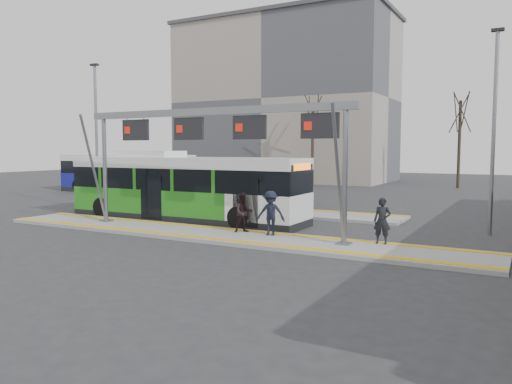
# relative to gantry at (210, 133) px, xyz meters

# --- Properties ---
(ground) EXTENTS (120.00, 120.00, 0.00)m
(ground) POSITION_rel_gantry_xyz_m (0.35, -0.25, -4.30)
(ground) COLOR #2D2D30
(ground) RESTS_ON ground
(platform_main) EXTENTS (22.00, 3.00, 0.15)m
(platform_main) POSITION_rel_gantry_xyz_m (0.35, -0.25, -4.22)
(platform_main) COLOR gray
(platform_main) RESTS_ON ground
(platform_second) EXTENTS (20.00, 3.00, 0.15)m
(platform_second) POSITION_rel_gantry_xyz_m (-3.65, 7.75, -4.22)
(platform_second) COLOR gray
(platform_second) RESTS_ON ground
(tactile_main) EXTENTS (22.00, 2.65, 0.02)m
(tactile_main) POSITION_rel_gantry_xyz_m (0.35, -0.25, -4.14)
(tactile_main) COLOR gold
(tactile_main) RESTS_ON platform_main
(tactile_second) EXTENTS (20.00, 0.35, 0.02)m
(tactile_second) POSITION_rel_gantry_xyz_m (-3.65, 8.90, -4.14)
(tactile_second) COLOR gold
(tactile_second) RESTS_ON platform_second
(gantry) EXTENTS (13.00, 1.68, 5.20)m
(gantry) POSITION_rel_gantry_xyz_m (0.00, 0.00, 0.00)
(gantry) COLOR slate
(gantry) RESTS_ON platform_main
(apartment_block) EXTENTS (24.50, 12.50, 18.40)m
(apartment_block) POSITION_rel_gantry_xyz_m (-13.65, 35.75, 4.91)
(apartment_block) COLOR gray
(apartment_block) RESTS_ON ground
(hero_bus) EXTENTS (12.91, 2.93, 3.54)m
(hero_bus) POSITION_rel_gantry_xyz_m (-3.63, 2.96, -2.68)
(hero_bus) COLOR black
(hero_bus) RESTS_ON ground
(bg_bus_green) EXTENTS (11.21, 3.04, 2.77)m
(bg_bus_green) POSITION_rel_gantry_xyz_m (-6.21, 10.95, -2.93)
(bg_bus_green) COLOR black
(bg_bus_green) RESTS_ON ground
(bg_bus_blue) EXTENTS (12.16, 3.43, 3.13)m
(bg_bus_blue) POSITION_rel_gantry_xyz_m (-17.71, 13.64, -2.75)
(bg_bus_blue) COLOR black
(bg_bus_blue) RESTS_ON ground
(passenger_a) EXTENTS (0.67, 0.48, 1.71)m
(passenger_a) POSITION_rel_gantry_xyz_m (7.05, 0.79, -3.29)
(passenger_a) COLOR black
(passenger_a) RESTS_ON platform_main
(passenger_b) EXTENTS (1.02, 1.02, 1.66)m
(passenger_b) POSITION_rel_gantry_xyz_m (1.30, 0.51, -3.32)
(passenger_b) COLOR black
(passenger_b) RESTS_ON platform_main
(passenger_c) EXTENTS (1.30, 0.95, 1.80)m
(passenger_c) POSITION_rel_gantry_xyz_m (2.62, 0.41, -3.25)
(passenger_c) COLOR black
(passenger_c) RESTS_ON platform_main
(tree_left) EXTENTS (1.40, 1.40, 9.07)m
(tree_left) POSITION_rel_gantry_xyz_m (-6.88, 27.73, 2.58)
(tree_left) COLOR #382B21
(tree_left) RESTS_ON ground
(tree_mid) EXTENTS (1.40, 1.40, 9.09)m
(tree_mid) POSITION_rel_gantry_xyz_m (5.90, 31.85, 2.60)
(tree_mid) COLOR #382B21
(tree_mid) RESTS_ON ground
(tree_far) EXTENTS (1.40, 1.40, 7.56)m
(tree_far) POSITION_rel_gantry_xyz_m (-23.65, 32.13, 1.43)
(tree_far) COLOR #382B21
(tree_far) RESTS_ON ground
(lamp_west) EXTENTS (0.50, 0.25, 8.51)m
(lamp_west) POSITION_rel_gantry_xyz_m (-10.43, 3.62, 0.20)
(lamp_west) COLOR slate
(lamp_west) RESTS_ON ground
(lamp_east) EXTENTS (0.50, 0.25, 8.56)m
(lamp_east) POSITION_rel_gantry_xyz_m (10.35, 5.68, 0.22)
(lamp_east) COLOR slate
(lamp_east) RESTS_ON ground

